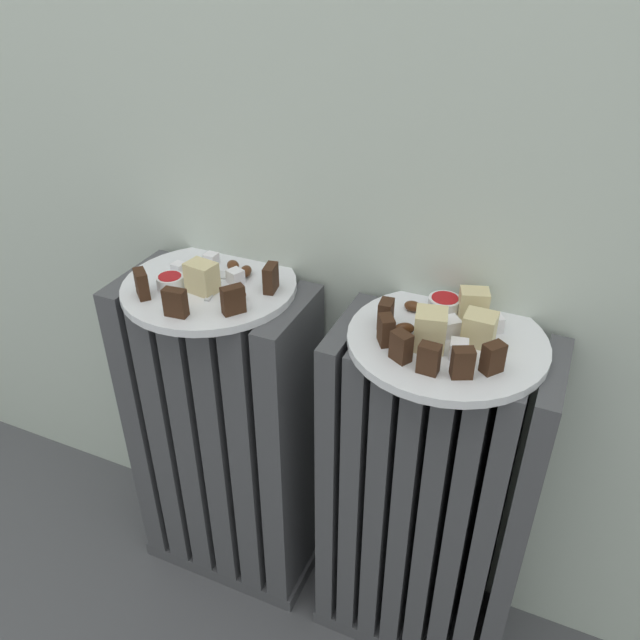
# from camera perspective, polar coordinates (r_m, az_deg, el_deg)

# --- Properties ---
(radiator_left) EXTENTS (0.32, 0.17, 0.61)m
(radiator_left) POSITION_cam_1_polar(r_m,az_deg,el_deg) (1.16, -8.47, -10.61)
(radiator_left) COLOR #47474C
(radiator_left) RESTS_ON ground_plane
(radiator_right) EXTENTS (0.32, 0.17, 0.61)m
(radiator_right) POSITION_cam_1_polar(r_m,az_deg,el_deg) (1.06, 9.50, -16.05)
(radiator_right) COLOR #47474C
(radiator_right) RESTS_ON ground_plane
(plate_left) EXTENTS (0.26, 0.26, 0.01)m
(plate_left) POSITION_cam_1_polar(r_m,az_deg,el_deg) (0.97, -9.92, 3.01)
(plate_left) COLOR white
(plate_left) RESTS_ON radiator_left
(plate_right) EXTENTS (0.26, 0.26, 0.01)m
(plate_right) POSITION_cam_1_polar(r_m,az_deg,el_deg) (0.85, 11.36, -1.85)
(plate_right) COLOR white
(plate_right) RESTS_ON radiator_right
(dark_cake_slice_left_0) EXTENTS (0.03, 0.03, 0.04)m
(dark_cake_slice_left_0) POSITION_cam_1_polar(r_m,az_deg,el_deg) (0.95, -15.76, 3.15)
(dark_cake_slice_left_0) COLOR #382114
(dark_cake_slice_left_0) RESTS_ON plate_left
(dark_cake_slice_left_1) EXTENTS (0.03, 0.02, 0.04)m
(dark_cake_slice_left_1) POSITION_cam_1_polar(r_m,az_deg,el_deg) (0.89, -12.91, 1.54)
(dark_cake_slice_left_1) COLOR #382114
(dark_cake_slice_left_1) RESTS_ON plate_left
(dark_cake_slice_left_2) EXTENTS (0.03, 0.03, 0.04)m
(dark_cake_slice_left_2) POSITION_cam_1_polar(r_m,az_deg,el_deg) (0.88, -7.83, 1.81)
(dark_cake_slice_left_2) COLOR #382114
(dark_cake_slice_left_2) RESTS_ON plate_left
(dark_cake_slice_left_3) EXTENTS (0.02, 0.03, 0.04)m
(dark_cake_slice_left_3) POSITION_cam_1_polar(r_m,az_deg,el_deg) (0.93, -4.47, 3.78)
(dark_cake_slice_left_3) COLOR #382114
(dark_cake_slice_left_3) RESTS_ON plate_left
(marble_cake_slice_left_0) EXTENTS (0.05, 0.04, 0.05)m
(marble_cake_slice_left_0) POSITION_cam_1_polar(r_m,az_deg,el_deg) (0.94, -10.59, 3.79)
(marble_cake_slice_left_0) COLOR beige
(marble_cake_slice_left_0) RESTS_ON plate_left
(turkish_delight_left_0) EXTENTS (0.02, 0.02, 0.02)m
(turkish_delight_left_0) POSITION_cam_1_polar(r_m,az_deg,el_deg) (1.00, -12.60, 4.54)
(turkish_delight_left_0) COLOR white
(turkish_delight_left_0) RESTS_ON plate_left
(turkish_delight_left_1) EXTENTS (0.03, 0.03, 0.02)m
(turkish_delight_left_1) POSITION_cam_1_polar(r_m,az_deg,el_deg) (0.96, -7.63, 3.91)
(turkish_delight_left_1) COLOR white
(turkish_delight_left_1) RESTS_ON plate_left
(turkish_delight_left_2) EXTENTS (0.02, 0.02, 0.02)m
(turkish_delight_left_2) POSITION_cam_1_polar(r_m,az_deg,el_deg) (1.02, -9.76, 5.42)
(turkish_delight_left_2) COLOR white
(turkish_delight_left_2) RESTS_ON plate_left
(medjool_date_left_0) EXTENTS (0.03, 0.03, 0.01)m
(medjool_date_left_0) POSITION_cam_1_polar(r_m,az_deg,el_deg) (1.00, -7.84, 4.89)
(medjool_date_left_0) COLOR #4C2814
(medjool_date_left_0) RESTS_ON plate_left
(medjool_date_left_1) EXTENTS (0.03, 0.03, 0.02)m
(medjool_date_left_1) POSITION_cam_1_polar(r_m,az_deg,el_deg) (0.92, -7.58, 2.23)
(medjool_date_left_1) COLOR #4C2814
(medjool_date_left_1) RESTS_ON plate_left
(medjool_date_left_2) EXTENTS (0.02, 0.03, 0.02)m
(medjool_date_left_2) POSITION_cam_1_polar(r_m,az_deg,el_deg) (0.98, -6.71, 4.38)
(medjool_date_left_2) COLOR #4C2814
(medjool_date_left_2) RESTS_ON plate_left
(jam_bowl_left) EXTENTS (0.04, 0.04, 0.02)m
(jam_bowl_left) POSITION_cam_1_polar(r_m,az_deg,el_deg) (0.97, -13.34, 3.42)
(jam_bowl_left) COLOR white
(jam_bowl_left) RESTS_ON plate_left
(dark_cake_slice_right_0) EXTENTS (0.02, 0.03, 0.04)m
(dark_cake_slice_right_0) POSITION_cam_1_polar(r_m,az_deg,el_deg) (0.85, 5.94, 0.54)
(dark_cake_slice_right_0) COLOR #382114
(dark_cake_slice_right_0) RESTS_ON plate_right
(dark_cake_slice_right_1) EXTENTS (0.03, 0.03, 0.04)m
(dark_cake_slice_right_1) POSITION_cam_1_polar(r_m,az_deg,el_deg) (0.81, 5.97, -0.92)
(dark_cake_slice_right_1) COLOR #382114
(dark_cake_slice_right_1) RESTS_ON plate_right
(dark_cake_slice_right_2) EXTENTS (0.03, 0.03, 0.04)m
(dark_cake_slice_right_2) POSITION_cam_1_polar(r_m,az_deg,el_deg) (0.79, 7.32, -2.39)
(dark_cake_slice_right_2) COLOR #382114
(dark_cake_slice_right_2) RESTS_ON plate_right
(dark_cake_slice_right_3) EXTENTS (0.03, 0.02, 0.04)m
(dark_cake_slice_right_3) POSITION_cam_1_polar(r_m,az_deg,el_deg) (0.77, 9.78, -3.45)
(dark_cake_slice_right_3) COLOR #382114
(dark_cake_slice_right_3) RESTS_ON plate_right
(dark_cake_slice_right_4) EXTENTS (0.03, 0.03, 0.04)m
(dark_cake_slice_right_4) POSITION_cam_1_polar(r_m,az_deg,el_deg) (0.77, 12.72, -3.79)
(dark_cake_slice_right_4) COLOR #382114
(dark_cake_slice_right_4) RESTS_ON plate_right
(dark_cake_slice_right_5) EXTENTS (0.03, 0.03, 0.04)m
(dark_cake_slice_right_5) POSITION_cam_1_polar(r_m,az_deg,el_deg) (0.79, 15.32, -3.32)
(dark_cake_slice_right_5) COLOR #382114
(dark_cake_slice_right_5) RESTS_ON plate_right
(marble_cake_slice_right_0) EXTENTS (0.05, 0.05, 0.05)m
(marble_cake_slice_right_0) POSITION_cam_1_polar(r_m,az_deg,el_deg) (0.81, 9.90, -0.84)
(marble_cake_slice_right_0) COLOR beige
(marble_cake_slice_right_0) RESTS_ON plate_right
(marble_cake_slice_right_1) EXTENTS (0.05, 0.04, 0.04)m
(marble_cake_slice_right_1) POSITION_cam_1_polar(r_m,az_deg,el_deg) (0.89, 13.66, 1.37)
(marble_cake_slice_right_1) COLOR beige
(marble_cake_slice_right_1) RESTS_ON plate_right
(marble_cake_slice_right_2) EXTENTS (0.04, 0.04, 0.04)m
(marble_cake_slice_right_2) POSITION_cam_1_polar(r_m,az_deg,el_deg) (0.84, 14.17, -0.76)
(marble_cake_slice_right_2) COLOR beige
(marble_cake_slice_right_2) RESTS_ON plate_right
(turkish_delight_right_0) EXTENTS (0.03, 0.03, 0.02)m
(turkish_delight_right_0) POSITION_cam_1_polar(r_m,az_deg,el_deg) (0.81, 12.40, -2.60)
(turkish_delight_right_0) COLOR white
(turkish_delight_right_0) RESTS_ON plate_right
(turkish_delight_right_1) EXTENTS (0.03, 0.03, 0.02)m
(turkish_delight_right_1) POSITION_cam_1_polar(r_m,az_deg,el_deg) (0.85, 11.60, -0.59)
(turkish_delight_right_1) COLOR white
(turkish_delight_right_1) RESTS_ON plate_right
(turkish_delight_right_2) EXTENTS (0.03, 0.03, 0.02)m
(turkish_delight_right_2) POSITION_cam_1_polar(r_m,az_deg,el_deg) (0.87, 15.36, -0.28)
(turkish_delight_right_2) COLOR white
(turkish_delight_right_2) RESTS_ON plate_right
(medjool_date_right_0) EXTENTS (0.03, 0.01, 0.01)m
(medjool_date_right_0) POSITION_cam_1_polar(r_m,az_deg,el_deg) (0.85, 9.40, -0.63)
(medjool_date_right_0) COLOR #4C2814
(medjool_date_right_0) RESTS_ON plate_right
(medjool_date_right_1) EXTENTS (0.03, 0.02, 0.01)m
(medjool_date_right_1) POSITION_cam_1_polar(r_m,az_deg,el_deg) (0.89, 8.37, 1.24)
(medjool_date_right_1) COLOR #4C2814
(medjool_date_right_1) RESTS_ON plate_right
(medjool_date_right_2) EXTENTS (0.03, 0.03, 0.02)m
(medjool_date_right_2) POSITION_cam_1_polar(r_m,az_deg,el_deg) (0.84, 7.59, -0.78)
(medjool_date_right_2) COLOR #4C2814
(medjool_date_right_2) RESTS_ON plate_right
(jam_bowl_right) EXTENTS (0.05, 0.05, 0.02)m
(jam_bowl_right) POSITION_cam_1_polar(r_m,az_deg,el_deg) (0.90, 11.14, 1.48)
(jam_bowl_right) COLOR white
(jam_bowl_right) RESTS_ON plate_right
(fork) EXTENTS (0.03, 0.09, 0.00)m
(fork) POSITION_cam_1_polar(r_m,az_deg,el_deg) (0.97, -9.16, 3.31)
(fork) COLOR silver
(fork) RESTS_ON plate_left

